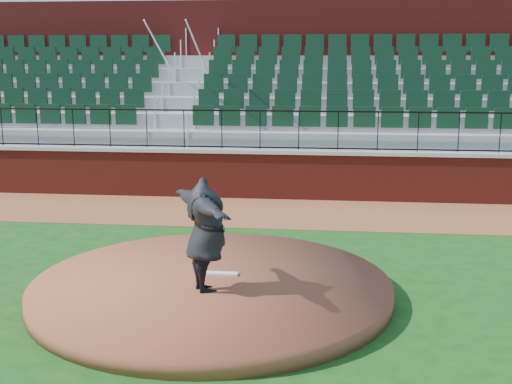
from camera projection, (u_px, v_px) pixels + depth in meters
The scene contains 10 objects.
ground at pixel (246, 290), 10.63m from camera, with size 90.00×90.00×0.00m, color #154513.
warning_track at pixel (274, 212), 15.88m from camera, with size 34.00×3.20×0.01m, color brown.
field_wall at pixel (279, 176), 17.32m from camera, with size 34.00×0.35×1.20m, color maroon.
wall_cap at pixel (279, 151), 17.19m from camera, with size 34.00×0.45×0.10m, color #B7B7B7.
wall_railing at pixel (279, 130), 17.08m from camera, with size 34.00×0.05×1.00m, color black, non-canonical shape.
seating_stands at pixel (286, 104), 19.63m from camera, with size 34.00×5.10×4.60m, color gray, non-canonical shape.
concourse_wall at pixel (292, 84), 22.26m from camera, with size 34.00×0.50×5.50m, color maroon.
pitchers_mound at pixel (212, 288), 10.35m from camera, with size 5.61×5.61×0.25m, color brown.
pitching_rubber at pixel (221, 274), 10.59m from camera, with size 0.54×0.13×0.04m, color white.
pitcher at pixel (206, 235), 9.72m from camera, with size 2.12×0.58×1.72m, color black.
Camera 1 is at (1.28, -10.01, 3.69)m, focal length 46.35 mm.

